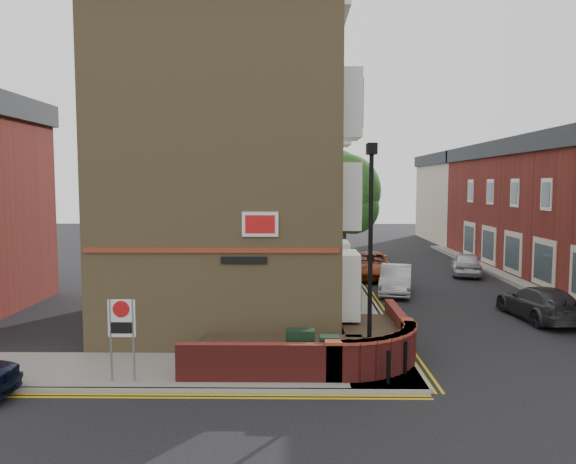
# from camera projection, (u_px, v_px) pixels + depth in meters

# --- Properties ---
(ground) EXTENTS (120.00, 120.00, 0.00)m
(ground) POSITION_uv_depth(u_px,v_px,m) (312.00, 393.00, 14.32)
(ground) COLOR black
(ground) RESTS_ON ground
(pavement_corner) EXTENTS (13.00, 3.00, 0.12)m
(pavement_corner) POSITION_uv_depth(u_px,v_px,m) (187.00, 371.00, 15.85)
(pavement_corner) COLOR gray
(pavement_corner) RESTS_ON ground
(pavement_main) EXTENTS (2.00, 32.00, 0.12)m
(pavement_main) POSITION_uv_depth(u_px,v_px,m) (340.00, 282.00, 30.23)
(pavement_main) COLOR gray
(pavement_main) RESTS_ON ground
(pavement_far) EXTENTS (4.00, 40.00, 0.12)m
(pavement_far) POSITION_uv_depth(u_px,v_px,m) (573.00, 293.00, 27.10)
(pavement_far) COLOR gray
(pavement_far) RESTS_ON ground
(kerb_side) EXTENTS (13.00, 0.15, 0.12)m
(kerb_side) POSITION_uv_depth(u_px,v_px,m) (176.00, 391.00, 14.36)
(kerb_side) COLOR gray
(kerb_side) RESTS_ON ground
(kerb_main_near) EXTENTS (0.15, 32.00, 0.12)m
(kerb_main_near) POSITION_uv_depth(u_px,v_px,m) (359.00, 282.00, 30.21)
(kerb_main_near) COLOR gray
(kerb_main_near) RESTS_ON ground
(kerb_main_far) EXTENTS (0.15, 40.00, 0.12)m
(kerb_main_far) POSITION_uv_depth(u_px,v_px,m) (531.00, 293.00, 27.12)
(kerb_main_far) COLOR gray
(kerb_main_far) RESTS_ON ground
(yellow_lines_side) EXTENTS (13.00, 0.28, 0.01)m
(yellow_lines_side) POSITION_uv_depth(u_px,v_px,m) (174.00, 396.00, 14.12)
(yellow_lines_side) COLOR gold
(yellow_lines_side) RESTS_ON ground
(yellow_lines_main) EXTENTS (0.28, 32.00, 0.01)m
(yellow_lines_main) POSITION_uv_depth(u_px,v_px,m) (364.00, 283.00, 30.21)
(yellow_lines_main) COLOR gold
(yellow_lines_main) RESTS_ON ground
(corner_building) EXTENTS (8.95, 10.40, 13.60)m
(corner_building) POSITION_uv_depth(u_px,v_px,m) (233.00, 161.00, 21.78)
(corner_building) COLOR olive
(corner_building) RESTS_ON ground
(garden_wall) EXTENTS (6.80, 6.00, 1.20)m
(garden_wall) POSITION_uv_depth(u_px,v_px,m) (310.00, 362.00, 16.81)
(garden_wall) COLOR maroon
(garden_wall) RESTS_ON ground
(lamppost) EXTENTS (0.25, 0.50, 6.30)m
(lamppost) POSITION_uv_depth(u_px,v_px,m) (370.00, 258.00, 15.20)
(lamppost) COLOR black
(lamppost) RESTS_ON pavement_corner
(utility_cabinet_large) EXTENTS (0.80, 0.45, 1.20)m
(utility_cabinet_large) POSITION_uv_depth(u_px,v_px,m) (300.00, 351.00, 15.56)
(utility_cabinet_large) COLOR black
(utility_cabinet_large) RESTS_ON pavement_corner
(utility_cabinet_small) EXTENTS (0.55, 0.40, 1.10)m
(utility_cabinet_small) POSITION_uv_depth(u_px,v_px,m) (330.00, 356.00, 15.25)
(utility_cabinet_small) COLOR black
(utility_cabinet_small) RESTS_ON pavement_corner
(bollard_near) EXTENTS (0.11, 0.11, 0.90)m
(bollard_near) POSITION_uv_depth(u_px,v_px,m) (388.00, 367.00, 14.64)
(bollard_near) COLOR black
(bollard_near) RESTS_ON pavement_corner
(bollard_far) EXTENTS (0.11, 0.11, 0.90)m
(bollard_far) POSITION_uv_depth(u_px,v_px,m) (405.00, 358.00, 15.43)
(bollard_far) COLOR black
(bollard_far) RESTS_ON pavement_corner
(zone_sign) EXTENTS (0.72, 0.07, 2.20)m
(zone_sign) POSITION_uv_depth(u_px,v_px,m) (122.00, 325.00, 14.74)
(zone_sign) COLOR slate
(zone_sign) RESTS_ON pavement_corner
(far_terrace) EXTENTS (5.40, 30.40, 8.00)m
(far_terrace) POSITION_uv_depth(u_px,v_px,m) (568.00, 207.00, 30.71)
(far_terrace) COLOR maroon
(far_terrace) RESTS_ON ground
(far_terrace_cream) EXTENTS (5.40, 12.40, 8.00)m
(far_terrace_cream) POSITION_uv_depth(u_px,v_px,m) (457.00, 197.00, 51.63)
(far_terrace_cream) COLOR beige
(far_terrace_cream) RESTS_ON ground
(tree_near) EXTENTS (3.64, 3.65, 6.70)m
(tree_near) POSITION_uv_depth(u_px,v_px,m) (344.00, 196.00, 27.87)
(tree_near) COLOR #382B1E
(tree_near) RESTS_ON pavement_main
(tree_mid) EXTENTS (4.03, 4.03, 7.42)m
(tree_mid) POSITION_uv_depth(u_px,v_px,m) (333.00, 186.00, 35.80)
(tree_mid) COLOR #382B1E
(tree_mid) RESTS_ON pavement_main
(tree_far) EXTENTS (3.81, 3.81, 7.00)m
(tree_far) POSITION_uv_depth(u_px,v_px,m) (326.00, 189.00, 43.79)
(tree_far) COLOR #382B1E
(tree_far) RESTS_ON pavement_main
(traffic_light_assembly) EXTENTS (0.20, 0.16, 4.20)m
(traffic_light_assembly) POSITION_uv_depth(u_px,v_px,m) (336.00, 220.00, 38.95)
(traffic_light_assembly) COLOR black
(traffic_light_assembly) RESTS_ON pavement_main
(silver_car_near) EXTENTS (2.29, 4.36, 1.37)m
(silver_car_near) POSITION_uv_depth(u_px,v_px,m) (396.00, 280.00, 27.22)
(silver_car_near) COLOR #A7A9AE
(silver_car_near) RESTS_ON ground
(red_car_main) EXTENTS (2.76, 5.29, 1.42)m
(red_car_main) POSITION_uv_depth(u_px,v_px,m) (371.00, 265.00, 31.83)
(red_car_main) COLOR maroon
(red_car_main) RESTS_ON ground
(grey_car_far) EXTENTS (2.28, 4.70, 1.32)m
(grey_car_far) POSITION_uv_depth(u_px,v_px,m) (540.00, 303.00, 22.02)
(grey_car_far) COLOR #2B2A2F
(grey_car_far) RESTS_ON ground
(silver_car_far) EXTENTS (2.56, 4.30, 1.37)m
(silver_car_far) POSITION_uv_depth(u_px,v_px,m) (467.00, 264.00, 32.64)
(silver_car_far) COLOR #B6B7BE
(silver_car_far) RESTS_ON ground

